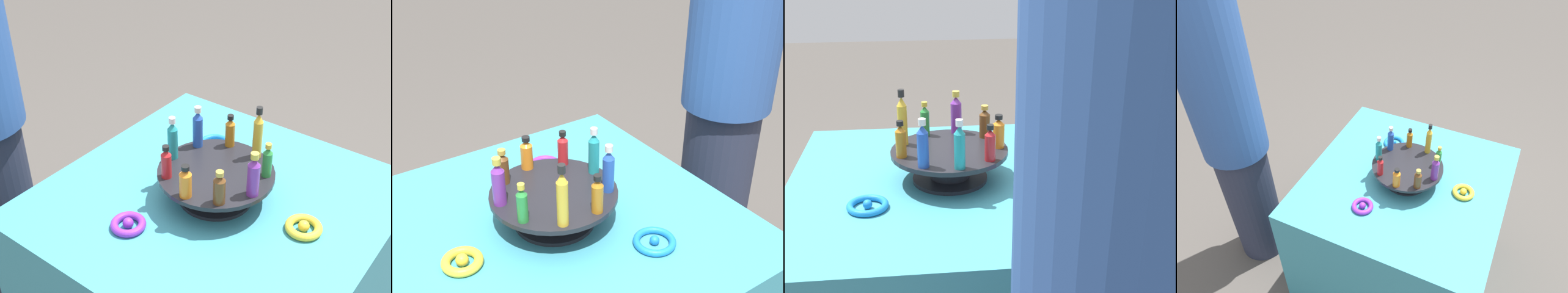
% 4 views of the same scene
% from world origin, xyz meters
% --- Properties ---
extents(ground_plane, '(12.00, 12.00, 0.00)m').
position_xyz_m(ground_plane, '(0.00, 0.00, 0.00)').
color(ground_plane, '#4C4742').
extents(party_table, '(0.88, 0.88, 0.71)m').
position_xyz_m(party_table, '(0.00, 0.00, 0.35)').
color(party_table, teal).
rests_on(party_table, ground_plane).
extents(display_stand, '(0.31, 0.31, 0.09)m').
position_xyz_m(display_stand, '(0.00, 0.00, 0.77)').
color(display_stand, black).
rests_on(display_stand, party_table).
extents(bottle_orange, '(0.03, 0.03, 0.09)m').
position_xyz_m(bottle_orange, '(-0.00, -0.13, 0.84)').
color(bottle_orange, orange).
rests_on(bottle_orange, display_stand).
extents(bottle_brown, '(0.03, 0.03, 0.09)m').
position_xyz_m(bottle_brown, '(0.08, -0.10, 0.84)').
color(bottle_brown, brown).
rests_on(bottle_brown, display_stand).
extents(bottle_purple, '(0.03, 0.03, 0.12)m').
position_xyz_m(bottle_purple, '(0.13, -0.03, 0.85)').
color(bottle_purple, '#702D93').
rests_on(bottle_purple, display_stand).
extents(bottle_green, '(0.03, 0.03, 0.10)m').
position_xyz_m(bottle_green, '(0.12, 0.06, 0.84)').
color(bottle_green, '#288438').
rests_on(bottle_green, display_stand).
extents(bottle_gold, '(0.03, 0.03, 0.15)m').
position_xyz_m(bottle_gold, '(0.05, 0.12, 0.87)').
color(bottle_gold, gold).
rests_on(bottle_gold, display_stand).
extents(bottle_amber, '(0.03, 0.03, 0.10)m').
position_xyz_m(bottle_amber, '(-0.04, 0.13, 0.84)').
color(bottle_amber, '#AD6B19').
rests_on(bottle_amber, display_stand).
extents(bottle_blue, '(0.03, 0.03, 0.12)m').
position_xyz_m(bottle_blue, '(-0.11, 0.07, 0.86)').
color(bottle_blue, '#234CAD').
rests_on(bottle_blue, display_stand).
extents(bottle_teal, '(0.03, 0.03, 0.13)m').
position_xyz_m(bottle_teal, '(-0.13, -0.02, 0.86)').
color(bottle_teal, teal).
rests_on(bottle_teal, display_stand).
extents(bottle_red, '(0.03, 0.03, 0.10)m').
position_xyz_m(bottle_red, '(-0.09, -0.10, 0.84)').
color(bottle_red, '#B21E23').
rests_on(bottle_red, display_stand).
extents(ribbon_bow_gold, '(0.10, 0.10, 0.03)m').
position_xyz_m(ribbon_bow_gold, '(0.25, 0.02, 0.72)').
color(ribbon_bow_gold, gold).
rests_on(ribbon_bow_gold, party_table).
extents(ribbon_bow_blue, '(0.10, 0.10, 0.02)m').
position_xyz_m(ribbon_bow_blue, '(-0.15, 0.21, 0.72)').
color(ribbon_bow_blue, blue).
rests_on(ribbon_bow_blue, party_table).
extents(ribbon_bow_purple, '(0.09, 0.09, 0.03)m').
position_xyz_m(ribbon_bow_purple, '(-0.11, -0.23, 0.72)').
color(ribbon_bow_purple, purple).
rests_on(ribbon_bow_purple, party_table).
extents(person_figure, '(0.30, 0.30, 1.79)m').
position_xyz_m(person_figure, '(-0.80, -0.19, 0.90)').
color(person_figure, '#282D42').
rests_on(person_figure, ground_plane).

